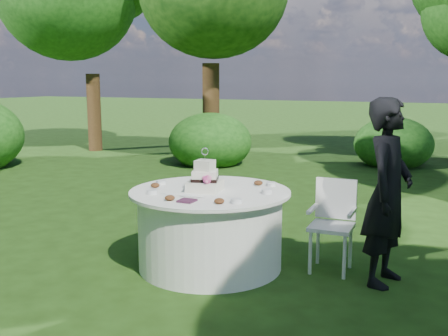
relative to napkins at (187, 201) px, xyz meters
The scene contains 9 objects.
ground 0.94m from the napkins, 93.52° to the left, with size 80.00×80.00×0.00m, color #1C360E.
napkins is the anchor object (origin of this frame).
feather_plume 0.26m from the napkins, 130.68° to the left, with size 0.48×0.07×0.01m, color white.
guest 1.78m from the napkins, 27.10° to the left, with size 0.61×0.40×1.68m, color black.
table 0.65m from the napkins, 93.52° to the left, with size 1.56×1.56×0.77m.
cake 0.49m from the napkins, 97.44° to the left, with size 0.34×0.34×0.42m.
chair 1.47m from the napkins, 41.89° to the left, with size 0.42×0.41×0.88m.
votives 0.56m from the napkins, 91.12° to the left, with size 1.23×0.95×0.04m.
petal_cups 0.35m from the napkins, 96.20° to the left, with size 0.97×1.06×0.05m.
Camera 1 is at (2.22, -4.44, 1.83)m, focal length 42.00 mm.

